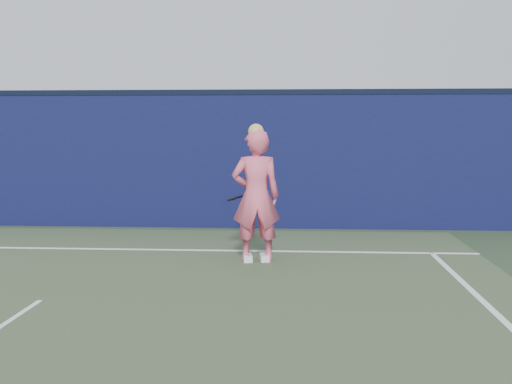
{
  "coord_description": "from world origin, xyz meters",
  "views": [
    {
      "loc": [
        2.8,
        -5.64,
        1.87
      ],
      "look_at": [
        2.2,
        3.28,
        0.99
      ],
      "focal_mm": 45.0,
      "sensor_mm": 36.0,
      "label": 1
    }
  ],
  "objects": [
    {
      "name": "wall_cap",
      "position": [
        0.0,
        6.5,
        2.55
      ],
      "size": [
        24.0,
        0.42,
        0.1
      ],
      "primitive_type": "cube",
      "color": "black",
      "rests_on": "backstop_wall"
    },
    {
      "name": "backstop_wall",
      "position": [
        0.0,
        6.5,
        1.25
      ],
      "size": [
        24.0,
        0.4,
        2.5
      ],
      "primitive_type": "cube",
      "color": "#0C1136",
      "rests_on": "ground"
    },
    {
      "name": "racket",
      "position": [
        2.13,
        3.68,
        0.93
      ],
      "size": [
        0.58,
        0.13,
        0.31
      ],
      "rotation": [
        0.0,
        0.0,
        -0.16
      ],
      "color": "black",
      "rests_on": "ground"
    },
    {
      "name": "player",
      "position": [
        2.2,
        3.28,
        0.94
      ],
      "size": [
        0.74,
        0.55,
        1.94
      ],
      "rotation": [
        0.0,
        0.0,
        3.3
      ],
      "color": "#EC5B7A",
      "rests_on": "ground"
    }
  ]
}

